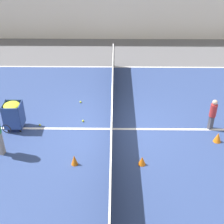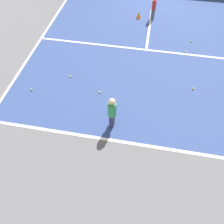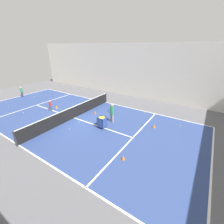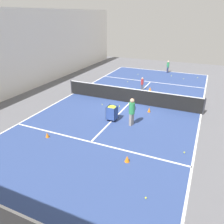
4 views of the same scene
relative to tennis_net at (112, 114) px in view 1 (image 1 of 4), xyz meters
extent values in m
plane|color=#5B5B60|center=(0.00, 0.00, -0.57)|extent=(32.68, 32.68, 0.00)
cube|color=navy|center=(0.00, 0.00, -0.56)|extent=(9.71, 21.11, 0.00)
cube|color=white|center=(4.86, 0.00, -0.56)|extent=(0.10, 21.11, 0.00)
cube|color=white|center=(0.00, 0.00, -0.56)|extent=(0.10, 11.61, 0.00)
cylinder|color=#2D2D33|center=(4.96, 0.00, -0.02)|extent=(0.10, 0.10, 1.09)
cube|color=black|center=(0.00, 0.00, -0.03)|extent=(9.81, 0.03, 1.02)
cube|color=white|center=(0.00, 0.00, 0.50)|extent=(9.81, 0.04, 0.05)
torus|color=black|center=(-1.29, 2.89, 0.34)|extent=(0.10, 0.28, 0.28)
cube|color=#4C4C56|center=(0.06, -3.18, -0.32)|extent=(0.18, 0.20, 0.48)
cylinder|color=#B22D2D|center=(0.06, -3.18, 0.13)|extent=(0.30, 0.30, 0.43)
sphere|color=beige|center=(0.06, -3.18, 0.43)|extent=(0.16, 0.16, 0.16)
cube|color=#2D478C|center=(0.02, 3.13, -0.43)|extent=(0.56, 0.56, 0.02)
cube|color=#2D478C|center=(0.02, 2.86, -0.04)|extent=(0.56, 0.02, 0.78)
cube|color=#2D478C|center=(0.02, 3.40, -0.04)|extent=(0.56, 0.02, 0.78)
cube|color=#2D478C|center=(-0.25, 3.13, -0.04)|extent=(0.02, 0.56, 0.78)
cube|color=#2D478C|center=(0.29, 3.13, -0.04)|extent=(0.02, 0.56, 0.78)
ellipsoid|color=yellow|center=(0.02, 3.13, 0.30)|extent=(0.52, 0.52, 0.16)
cylinder|color=black|center=(-0.17, 2.94, -0.50)|extent=(0.05, 0.05, 0.14)
cylinder|color=black|center=(0.22, 2.94, -0.50)|extent=(0.05, 0.05, 0.14)
cylinder|color=black|center=(-0.17, 3.33, -0.50)|extent=(0.05, 0.05, 0.14)
cylinder|color=black|center=(0.22, 3.33, -0.50)|extent=(0.05, 0.05, 0.14)
cone|color=orange|center=(-1.68, -0.85, -0.43)|extent=(0.21, 0.21, 0.27)
cone|color=orange|center=(-0.62, -3.23, -0.41)|extent=(0.24, 0.24, 0.31)
cone|color=orange|center=(-1.70, 1.02, -0.40)|extent=(0.19, 0.19, 0.32)
sphere|color=yellow|center=(1.65, 1.18, -0.53)|extent=(0.07, 0.07, 0.07)
sphere|color=yellow|center=(0.15, 2.38, -0.53)|extent=(0.07, 0.07, 0.07)
sphere|color=yellow|center=(0.41, 0.98, -0.53)|extent=(0.07, 0.07, 0.07)
camera|label=1|loc=(-8.24, -0.09, 5.34)|focal=50.00mm
camera|label=2|loc=(-0.04, -13.94, 5.34)|focal=35.00mm
camera|label=3|loc=(8.24, 9.45, 5.34)|focal=24.00mm
camera|label=4|loc=(-4.78, 13.94, 5.34)|focal=35.00mm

